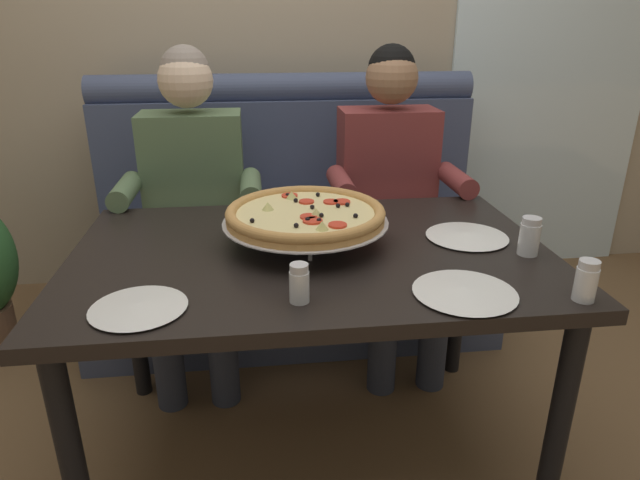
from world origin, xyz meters
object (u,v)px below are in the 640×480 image
object	(u,v)px
booth_bench	(291,240)
diner_left	(193,196)
dining_table	(312,274)
plate_far_side	(138,306)
pizza	(306,215)
plate_near_left	(467,235)
plate_near_right	(465,290)
shaker_parmesan	(299,286)
diner_right	(392,189)
shaker_oregano	(586,283)
shaker_pepper_flakes	(529,239)

from	to	relation	value
booth_bench	diner_left	size ratio (longest dim) A/B	1.40
dining_table	plate_far_side	size ratio (longest dim) A/B	6.15
dining_table	diner_left	distance (m)	0.77
pizza	plate_near_left	bearing A→B (deg)	-1.89
booth_bench	plate_far_side	bearing A→B (deg)	-109.59
plate_near_left	plate_near_right	distance (m)	0.39
shaker_parmesan	pizza	bearing A→B (deg)	82.16
pizza	plate_far_side	bearing A→B (deg)	-139.64
diner_right	plate_near_right	bearing A→B (deg)	-93.43
dining_table	diner_right	distance (m)	0.77
diner_left	shaker_parmesan	bearing A→B (deg)	-70.62
plate_near_left	shaker_parmesan	bearing A→B (deg)	-147.45
shaker_oregano	plate_near_right	distance (m)	0.28
pizza	plate_far_side	size ratio (longest dim) A/B	2.18
dining_table	diner_right	bearing A→B (deg)	58.35
diner_right	booth_bench	bearing A→B (deg)	146.53
booth_bench	dining_table	size ratio (longest dim) A/B	1.29
booth_bench	shaker_parmesan	distance (m)	1.29
dining_table	diner_right	xyz separation A→B (m)	(0.40, 0.65, 0.06)
pizza	plate_near_right	distance (m)	0.52
shaker_oregano	plate_near_right	bearing A→B (deg)	166.71
shaker_pepper_flakes	plate_near_left	bearing A→B (deg)	131.01
diner_right	shaker_parmesan	size ratio (longest dim) A/B	13.09
booth_bench	plate_near_left	bearing A→B (deg)	-61.15
pizza	plate_far_side	distance (m)	0.56
dining_table	shaker_oregano	xyz separation A→B (m)	(0.62, -0.39, 0.12)
dining_table	plate_near_right	size ratio (longest dim) A/B	5.43
plate_far_side	shaker_pepper_flakes	bearing A→B (deg)	10.86
plate_near_left	plate_far_side	bearing A→B (deg)	-159.51
booth_bench	plate_far_side	xyz separation A→B (m)	(-0.44, -1.23, 0.34)
shaker_pepper_flakes	plate_near_left	world-z (taller)	shaker_pepper_flakes
booth_bench	plate_near_left	distance (m)	1.07
booth_bench	plate_far_side	distance (m)	1.35
diner_left	plate_far_side	bearing A→B (deg)	-92.07
booth_bench	shaker_oregano	bearing A→B (deg)	-64.81
diner_right	shaker_oregano	world-z (taller)	diner_right
shaker_oregano	diner_left	bearing A→B (deg)	134.33
dining_table	shaker_pepper_flakes	size ratio (longest dim) A/B	12.48
shaker_oregano	shaker_pepper_flakes	distance (m)	0.28
shaker_parmesan	plate_near_right	bearing A→B (deg)	-1.41
shaker_oregano	plate_far_side	size ratio (longest dim) A/B	0.46
dining_table	diner_left	world-z (taller)	diner_left
shaker_pepper_flakes	plate_near_left	distance (m)	0.19
diner_right	shaker_parmesan	world-z (taller)	diner_right
diner_left	shaker_pepper_flakes	distance (m)	1.27
booth_bench	diner_left	world-z (taller)	diner_left
diner_left	shaker_parmesan	world-z (taller)	diner_left
dining_table	shaker_oregano	size ratio (longest dim) A/B	13.45
shaker_parmesan	diner_left	bearing A→B (deg)	109.38
pizza	shaker_parmesan	world-z (taller)	pizza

